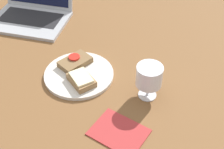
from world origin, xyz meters
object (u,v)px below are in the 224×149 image
at_px(plate, 79,75).
at_px(napkin, 119,132).
at_px(sandwich_with_tomato, 75,62).
at_px(wine_glass, 149,77).
at_px(sandwich_with_cheese, 82,80).
at_px(laptop, 33,7).

height_order(plate, napkin, plate).
xyz_separation_m(sandwich_with_tomato, napkin, (0.23, -0.26, -0.02)).
xyz_separation_m(wine_glass, napkin, (-0.06, -0.18, -0.08)).
bearing_deg(sandwich_with_cheese, plate, 122.99).
relative_size(sandwich_with_cheese, sandwich_with_tomato, 0.87).
distance_m(sandwich_with_cheese, napkin, 0.24).
xyz_separation_m(sandwich_with_cheese, wine_glass, (0.22, 0.01, 0.06)).
xyz_separation_m(plate, wine_glass, (0.25, -0.04, 0.08)).
bearing_deg(wine_glass, napkin, -107.70).
bearing_deg(laptop, sandwich_with_cheese, -46.46).
xyz_separation_m(sandwich_with_tomato, laptop, (-0.30, 0.29, 0.02)).
height_order(laptop, napkin, laptop).
distance_m(sandwich_with_tomato, napkin, 0.34).
bearing_deg(napkin, plate, 133.03).
xyz_separation_m(sandwich_with_cheese, sandwich_with_tomato, (-0.06, 0.09, -0.00)).
bearing_deg(plate, wine_glass, -7.93).
height_order(sandwich_with_tomato, laptop, laptop).
bearing_deg(laptop, plate, -45.30).
height_order(sandwich_with_cheese, wine_glass, wine_glass).
xyz_separation_m(wine_glass, laptop, (-0.58, 0.37, -0.04)).
relative_size(plate, wine_glass, 2.02).
distance_m(plate, sandwich_with_cheese, 0.06).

